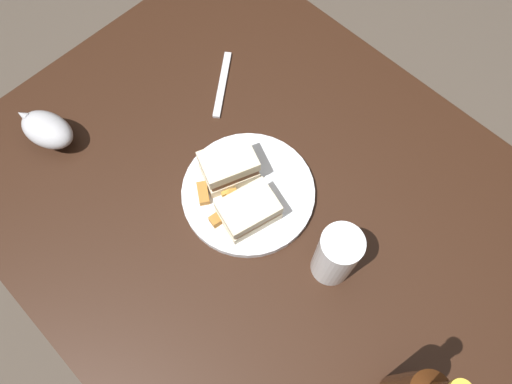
{
  "coord_description": "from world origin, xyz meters",
  "views": [
    {
      "loc": [
        -0.25,
        0.27,
        1.63
      ],
      "look_at": [
        0.02,
        0.01,
        0.77
      ],
      "focal_mm": 32.78,
      "sensor_mm": 36.0,
      "label": 1
    }
  ],
  "objects": [
    {
      "name": "potato_wedge_middle",
      "position": [
        0.04,
        0.05,
        0.77
      ],
      "size": [
        0.05,
        0.04,
        0.02
      ],
      "primitive_type": "cube",
      "rotation": [
        0.0,
        0.0,
        5.76
      ],
      "color": "#B77F33",
      "rests_on": "plate"
    },
    {
      "name": "potato_wedge_front",
      "position": [
        0.09,
        0.08,
        0.77
      ],
      "size": [
        0.05,
        0.04,
        0.02
      ],
      "primitive_type": "cube",
      "rotation": [
        0.0,
        0.0,
        2.55
      ],
      "color": "#AD702D",
      "rests_on": "plate"
    },
    {
      "name": "plate",
      "position": [
        0.03,
        0.01,
        0.75
      ],
      "size": [
        0.27,
        0.27,
        0.02
      ],
      "primitive_type": "cylinder",
      "color": "white",
      "rests_on": "dining_table"
    },
    {
      "name": "sandwich_half_right",
      "position": [
        -0.01,
        0.05,
        0.79
      ],
      "size": [
        0.1,
        0.12,
        0.05
      ],
      "color": "beige",
      "rests_on": "plate"
    },
    {
      "name": "potato_wedge_back",
      "position": [
        0.03,
        0.09,
        0.77
      ],
      "size": [
        0.03,
        0.06,
        0.02
      ],
      "primitive_type": "cube",
      "rotation": [
        0.0,
        0.0,
        4.56
      ],
      "color": "#AD702D",
      "rests_on": "plate"
    },
    {
      "name": "dining_table",
      "position": [
        0.0,
        0.0,
        0.37
      ],
      "size": [
        1.2,
        0.94,
        0.74
      ],
      "primitive_type": "cube",
      "color": "black",
      "rests_on": "ground"
    },
    {
      "name": "potato_wedge_left_edge",
      "position": [
        0.07,
        0.04,
        0.77
      ],
      "size": [
        0.04,
        0.03,
        0.02
      ],
      "primitive_type": "cube",
      "rotation": [
        0.0,
        0.0,
        5.91
      ],
      "color": "gold",
      "rests_on": "plate"
    },
    {
      "name": "gravy_boat",
      "position": [
        0.42,
        0.22,
        0.79
      ],
      "size": [
        0.14,
        0.11,
        0.07
      ],
      "color": "#B7B7BC",
      "rests_on": "dining_table"
    },
    {
      "name": "pint_glass",
      "position": [
        -0.19,
        0.01,
        0.81
      ],
      "size": [
        0.08,
        0.08,
        0.15
      ],
      "color": "white",
      "rests_on": "dining_table"
    },
    {
      "name": "sandwich_half_left",
      "position": [
        0.09,
        0.01,
        0.8
      ],
      "size": [
        0.11,
        0.13,
        0.07
      ],
      "color": "beige",
      "rests_on": "plate"
    },
    {
      "name": "ground_plane",
      "position": [
        0.0,
        0.0,
        0.0
      ],
      "size": [
        6.0,
        6.0,
        0.0
      ],
      "primitive_type": "plane",
      "color": "#4C4238"
    },
    {
      "name": "fork",
      "position": [
        0.27,
        -0.14,
        0.75
      ],
      "size": [
        0.12,
        0.15,
        0.01
      ],
      "primitive_type": "cube",
      "rotation": [
        0.0,
        0.0,
        5.37
      ],
      "color": "silver",
      "rests_on": "dining_table"
    }
  ]
}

